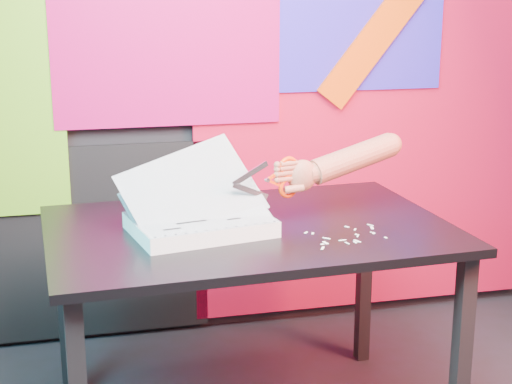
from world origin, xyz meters
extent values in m
cube|color=#262628|center=(0.00, 1.50, 1.35)|extent=(3.00, 0.01, 2.70)
cube|color=red|center=(0.65, 1.47, 0.85)|extent=(1.60, 0.02, 1.60)
cube|color=#3A25D9|center=(0.55, 1.46, 1.45)|extent=(0.85, 0.02, 0.75)
cube|color=#C70D5E|center=(-0.25, 1.45, 1.35)|extent=(0.95, 0.02, 0.80)
cube|color=black|center=(-0.75, 1.47, 0.45)|extent=(1.30, 0.02, 0.85)
cube|color=black|center=(-0.72, 0.96, 0.36)|extent=(0.05, 0.05, 0.72)
cube|color=black|center=(0.52, 0.26, 0.36)|extent=(0.05, 0.05, 0.72)
cube|color=black|center=(0.48, 1.02, 0.36)|extent=(0.05, 0.05, 0.72)
cube|color=black|center=(-0.10, 0.61, 0.73)|extent=(1.36, 0.95, 0.03)
cube|color=white|center=(-0.27, 0.58, 0.78)|extent=(0.48, 0.39, 0.05)
cube|color=white|center=(-0.27, 0.58, 0.80)|extent=(0.48, 0.39, 0.00)
cube|color=white|center=(-0.27, 0.58, 0.81)|extent=(0.47, 0.37, 0.13)
cube|color=white|center=(-0.28, 0.59, 0.83)|extent=(0.49, 0.35, 0.23)
cube|color=white|center=(-0.29, 0.61, 0.88)|extent=(0.50, 0.31, 0.32)
cylinder|color=black|center=(-0.44, 0.40, 0.80)|extent=(0.01, 0.01, 0.00)
cylinder|color=black|center=(-0.40, 0.40, 0.80)|extent=(0.01, 0.01, 0.00)
cylinder|color=black|center=(-0.37, 0.41, 0.80)|extent=(0.01, 0.01, 0.00)
cylinder|color=black|center=(-0.34, 0.41, 0.80)|extent=(0.01, 0.01, 0.00)
cylinder|color=black|center=(-0.31, 0.42, 0.80)|extent=(0.01, 0.01, 0.00)
cylinder|color=black|center=(-0.28, 0.43, 0.80)|extent=(0.01, 0.01, 0.00)
cylinder|color=black|center=(-0.24, 0.43, 0.80)|extent=(0.01, 0.01, 0.00)
cylinder|color=black|center=(-0.21, 0.44, 0.80)|extent=(0.01, 0.01, 0.00)
cylinder|color=black|center=(-0.18, 0.45, 0.80)|extent=(0.01, 0.01, 0.00)
cylinder|color=black|center=(-0.15, 0.45, 0.80)|extent=(0.01, 0.01, 0.00)
cylinder|color=black|center=(-0.11, 0.46, 0.80)|extent=(0.01, 0.01, 0.00)
cylinder|color=black|center=(-0.08, 0.46, 0.80)|extent=(0.01, 0.01, 0.00)
cylinder|color=black|center=(-0.05, 0.47, 0.80)|extent=(0.01, 0.01, 0.00)
cylinder|color=black|center=(-0.49, 0.68, 0.80)|extent=(0.01, 0.01, 0.00)
cylinder|color=black|center=(-0.46, 0.69, 0.80)|extent=(0.01, 0.01, 0.00)
cylinder|color=black|center=(-0.43, 0.69, 0.80)|extent=(0.01, 0.01, 0.00)
cylinder|color=black|center=(-0.39, 0.70, 0.80)|extent=(0.01, 0.01, 0.00)
cylinder|color=black|center=(-0.36, 0.71, 0.80)|extent=(0.01, 0.01, 0.00)
cylinder|color=black|center=(-0.33, 0.71, 0.80)|extent=(0.01, 0.01, 0.00)
cylinder|color=black|center=(-0.30, 0.72, 0.80)|extent=(0.01, 0.01, 0.00)
cylinder|color=black|center=(-0.27, 0.73, 0.80)|extent=(0.01, 0.01, 0.00)
cylinder|color=black|center=(-0.23, 0.73, 0.80)|extent=(0.01, 0.01, 0.00)
cylinder|color=black|center=(-0.20, 0.74, 0.80)|extent=(0.01, 0.01, 0.00)
cylinder|color=black|center=(-0.17, 0.74, 0.80)|extent=(0.01, 0.01, 0.00)
cylinder|color=black|center=(-0.14, 0.75, 0.80)|extent=(0.01, 0.01, 0.00)
cylinder|color=black|center=(-0.11, 0.76, 0.80)|extent=(0.01, 0.01, 0.00)
cube|color=black|center=(-0.38, 0.61, 0.80)|extent=(0.08, 0.03, 0.00)
cube|color=black|center=(-0.25, 0.61, 0.80)|extent=(0.06, 0.02, 0.00)
cube|color=black|center=(-0.31, 0.52, 0.80)|extent=(0.10, 0.03, 0.00)
cube|color=black|center=(-0.17, 0.53, 0.80)|extent=(0.05, 0.02, 0.00)
cube|color=black|center=(-0.38, 0.46, 0.80)|extent=(0.06, 0.02, 0.00)
cube|color=silver|center=(-0.10, 0.59, 0.93)|extent=(0.13, 0.04, 0.07)
cube|color=silver|center=(-0.10, 0.59, 0.87)|extent=(0.13, 0.04, 0.07)
cylinder|color=silver|center=(-0.04, 0.61, 0.90)|extent=(0.02, 0.02, 0.01)
cube|color=#EF3507|center=(-0.02, 0.62, 0.89)|extent=(0.05, 0.02, 0.03)
cube|color=#EF3507|center=(-0.02, 0.62, 0.91)|extent=(0.05, 0.02, 0.03)
torus|color=#EF3507|center=(0.04, 0.63, 0.94)|extent=(0.07, 0.03, 0.07)
torus|color=#EF3507|center=(0.04, 0.63, 0.87)|extent=(0.07, 0.03, 0.07)
ellipsoid|color=#B57353|center=(0.09, 0.65, 0.90)|extent=(0.10, 0.06, 0.11)
cylinder|color=#B57353|center=(0.04, 0.63, 0.90)|extent=(0.08, 0.04, 0.02)
cylinder|color=#B57353|center=(0.04, 0.63, 0.92)|extent=(0.08, 0.04, 0.02)
cylinder|color=#B57353|center=(0.04, 0.63, 0.93)|extent=(0.07, 0.04, 0.02)
cylinder|color=#B57353|center=(0.04, 0.63, 0.95)|extent=(0.06, 0.04, 0.02)
cylinder|color=#B57353|center=(0.06, 0.62, 0.86)|extent=(0.07, 0.03, 0.03)
cylinder|color=#B57353|center=(0.14, 0.66, 0.91)|extent=(0.08, 0.08, 0.07)
cylinder|color=#B57353|center=(0.29, 0.70, 0.94)|extent=(0.35, 0.17, 0.15)
sphere|color=#B57353|center=(0.45, 0.74, 0.97)|extent=(0.08, 0.08, 0.08)
cube|color=silver|center=(0.27, 0.43, 0.75)|extent=(0.01, 0.02, 0.00)
cube|color=silver|center=(0.23, 0.49, 0.75)|extent=(0.01, 0.02, 0.00)
cube|color=silver|center=(0.08, 0.48, 0.75)|extent=(0.01, 0.02, 0.00)
cube|color=silver|center=(0.29, 0.38, 0.75)|extent=(0.01, 0.01, 0.00)
cube|color=silver|center=(0.18, 0.36, 0.75)|extent=(0.01, 0.02, 0.00)
cube|color=silver|center=(0.21, 0.52, 0.75)|extent=(0.02, 0.02, 0.00)
cube|color=silver|center=(0.15, 0.36, 0.75)|extent=(0.01, 0.02, 0.00)
cube|color=silver|center=(0.06, 0.49, 0.75)|extent=(0.02, 0.02, 0.00)
cube|color=silver|center=(0.29, 0.49, 0.75)|extent=(0.02, 0.03, 0.00)
cube|color=silver|center=(0.21, 0.42, 0.75)|extent=(0.01, 0.02, 0.00)
cube|color=silver|center=(0.09, 0.38, 0.75)|extent=(0.01, 0.03, 0.00)
cube|color=silver|center=(0.29, 0.52, 0.75)|extent=(0.02, 0.03, 0.00)
cube|color=silver|center=(0.11, 0.42, 0.75)|extent=(0.02, 0.02, 0.00)
cube|color=silver|center=(0.27, 0.44, 0.75)|extent=(0.01, 0.01, 0.00)
cube|color=silver|center=(0.08, 0.37, 0.75)|extent=(0.01, 0.01, 0.00)
cube|color=silver|center=(0.15, 0.39, 0.75)|extent=(0.03, 0.01, 0.00)
cube|color=silver|center=(0.06, 0.33, 0.75)|extent=(0.02, 0.03, 0.00)
cube|color=silver|center=(0.19, 0.37, 0.75)|extent=(0.02, 0.03, 0.00)
cube|color=silver|center=(0.21, 0.43, 0.75)|extent=(0.01, 0.02, 0.00)
camera|label=1|loc=(-0.66, -1.82, 1.52)|focal=55.00mm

